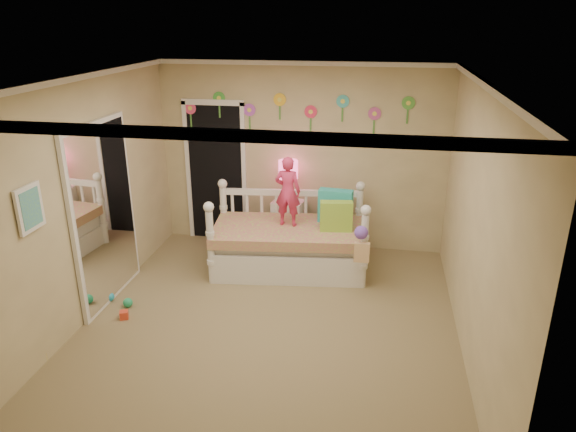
% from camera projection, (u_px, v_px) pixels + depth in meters
% --- Properties ---
extents(floor, '(4.00, 4.50, 0.01)m').
position_uv_depth(floor, '(269.00, 325.00, 5.75)').
color(floor, '#7F684C').
rests_on(floor, ground).
extents(ceiling, '(4.00, 4.50, 0.01)m').
position_uv_depth(ceiling, '(266.00, 80.00, 4.82)').
color(ceiling, white).
rests_on(ceiling, floor).
extents(back_wall, '(4.00, 0.01, 2.60)m').
position_uv_depth(back_wall, '(301.00, 157.00, 7.36)').
color(back_wall, tan).
rests_on(back_wall, floor).
extents(left_wall, '(0.01, 4.50, 2.60)m').
position_uv_depth(left_wall, '(84.00, 202.00, 5.61)').
color(left_wall, tan).
rests_on(left_wall, floor).
extents(right_wall, '(0.01, 4.50, 2.60)m').
position_uv_depth(right_wall, '(476.00, 226.00, 4.96)').
color(right_wall, tan).
rests_on(right_wall, floor).
extents(crown_molding, '(4.00, 4.50, 0.06)m').
position_uv_depth(crown_molding, '(266.00, 83.00, 4.83)').
color(crown_molding, white).
rests_on(crown_molding, ceiling).
extents(daybed, '(2.09, 1.28, 1.08)m').
position_uv_depth(daybed, '(289.00, 230.00, 6.86)').
color(daybed, white).
rests_on(daybed, floor).
extents(pillow_turquoise, '(0.45, 0.20, 0.44)m').
position_uv_depth(pillow_turquoise, '(335.00, 206.00, 6.90)').
color(pillow_turquoise, '#25BB9D').
rests_on(pillow_turquoise, daybed).
extents(pillow_lime, '(0.42, 0.21, 0.38)m').
position_uv_depth(pillow_lime, '(336.00, 216.00, 6.63)').
color(pillow_lime, '#8EC13B').
rests_on(pillow_lime, daybed).
extents(child, '(0.35, 0.24, 0.91)m').
position_uv_depth(child, '(288.00, 191.00, 6.71)').
color(child, '#DC3261').
rests_on(child, daybed).
extents(nightstand, '(0.46, 0.38, 0.70)m').
position_uv_depth(nightstand, '(288.00, 224.00, 7.55)').
color(nightstand, white).
rests_on(nightstand, floor).
extents(table_lamp, '(0.27, 0.27, 0.59)m').
position_uv_depth(table_lamp, '(288.00, 175.00, 7.29)').
color(table_lamp, '#E21E4F').
rests_on(table_lamp, nightstand).
extents(closet_doorway, '(0.90, 0.04, 2.07)m').
position_uv_depth(closet_doorway, '(216.00, 172.00, 7.64)').
color(closet_doorway, black).
rests_on(closet_doorway, back_wall).
extents(flower_decals, '(3.40, 0.02, 0.50)m').
position_uv_depth(flower_decals, '(295.00, 111.00, 7.13)').
color(flower_decals, '#B2668C').
rests_on(flower_decals, back_wall).
extents(mirror_closet, '(0.07, 1.30, 2.10)m').
position_uv_depth(mirror_closet, '(104.00, 214.00, 5.97)').
color(mirror_closet, white).
rests_on(mirror_closet, left_wall).
extents(wall_picture, '(0.05, 0.34, 0.42)m').
position_uv_depth(wall_picture, '(30.00, 208.00, 4.69)').
color(wall_picture, white).
rests_on(wall_picture, left_wall).
extents(hanging_bag, '(0.20, 0.16, 0.36)m').
position_uv_depth(hanging_bag, '(360.00, 245.00, 6.13)').
color(hanging_bag, beige).
rests_on(hanging_bag, daybed).
extents(toy_scatter, '(0.85, 1.33, 0.11)m').
position_uv_depth(toy_scatter, '(101.00, 327.00, 5.60)').
color(toy_scatter, '#996666').
rests_on(toy_scatter, floor).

